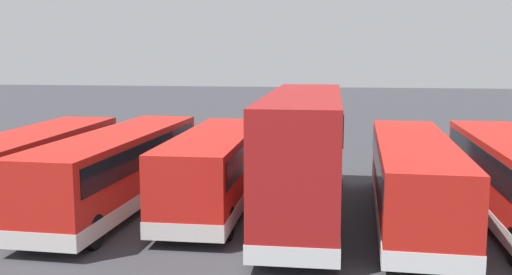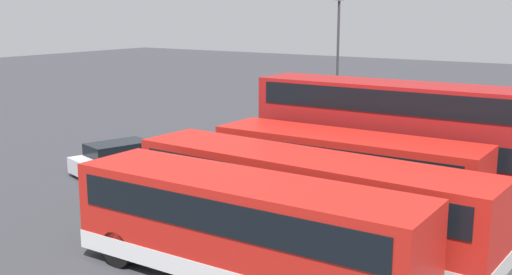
{
  "view_description": "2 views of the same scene",
  "coord_description": "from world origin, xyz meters",
  "px_view_note": "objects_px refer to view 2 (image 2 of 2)",
  "views": [
    {
      "loc": [
        -2.68,
        30.72,
        6.01
      ],
      "look_at": [
        1.38,
        1.1,
        1.59
      ],
      "focal_mm": 40.65,
      "sensor_mm": 36.0,
      "label": 1
    },
    {
      "loc": [
        21.95,
        18.92,
        7.41
      ],
      "look_at": [
        -1.49,
        3.17,
        1.58
      ],
      "focal_mm": 43.5,
      "sensor_mm": 36.0,
      "label": 2
    }
  ],
  "objects_px": {
    "bus_single_deck_second": "(430,139)",
    "lamp_post_tall": "(338,52)",
    "bus_single_deck_near_end": "(444,126)",
    "bus_single_deck_sixth": "(244,227)",
    "bus_double_decker_third": "(399,135)",
    "car_hatchback_silver": "(121,157)",
    "bus_single_deck_fourth": "(345,171)",
    "bus_single_deck_fifth": "(305,197)"
  },
  "relations": [
    {
      "from": "bus_single_deck_second",
      "to": "lamp_post_tall",
      "type": "bearing_deg",
      "value": -133.25
    },
    {
      "from": "bus_single_deck_near_end",
      "to": "bus_single_deck_second",
      "type": "height_order",
      "value": "same"
    },
    {
      "from": "lamp_post_tall",
      "to": "bus_single_deck_sixth",
      "type": "bearing_deg",
      "value": 20.72
    },
    {
      "from": "bus_double_decker_third",
      "to": "bus_single_deck_near_end",
      "type": "bearing_deg",
      "value": -176.67
    },
    {
      "from": "bus_single_deck_second",
      "to": "bus_double_decker_third",
      "type": "height_order",
      "value": "bus_double_decker_third"
    },
    {
      "from": "bus_double_decker_third",
      "to": "lamp_post_tall",
      "type": "distance_m",
      "value": 15.43
    },
    {
      "from": "bus_single_deck_second",
      "to": "bus_single_deck_sixth",
      "type": "relative_size",
      "value": 1.16
    },
    {
      "from": "bus_double_decker_third",
      "to": "bus_single_deck_sixth",
      "type": "xyz_separation_m",
      "value": [
        10.44,
        -0.34,
        -0.83
      ]
    },
    {
      "from": "car_hatchback_silver",
      "to": "lamp_post_tall",
      "type": "xyz_separation_m",
      "value": [
        -16.17,
        2.96,
        4.11
      ]
    },
    {
      "from": "car_hatchback_silver",
      "to": "bus_single_deck_sixth",
      "type": "bearing_deg",
      "value": 60.31
    },
    {
      "from": "bus_single_deck_near_end",
      "to": "bus_single_deck_fourth",
      "type": "height_order",
      "value": "same"
    },
    {
      "from": "bus_single_deck_second",
      "to": "bus_single_deck_fourth",
      "type": "xyz_separation_m",
      "value": [
        7.31,
        -0.73,
        -0.0
      ]
    },
    {
      "from": "bus_single_deck_fifth",
      "to": "bus_double_decker_third",
      "type": "bearing_deg",
      "value": 177.63
    },
    {
      "from": "bus_single_deck_second",
      "to": "bus_single_deck_fifth",
      "type": "relative_size",
      "value": 0.99
    },
    {
      "from": "bus_single_deck_second",
      "to": "car_hatchback_silver",
      "type": "height_order",
      "value": "bus_single_deck_second"
    },
    {
      "from": "bus_single_deck_fifth",
      "to": "car_hatchback_silver",
      "type": "height_order",
      "value": "bus_single_deck_fifth"
    },
    {
      "from": "bus_single_deck_second",
      "to": "bus_single_deck_fifth",
      "type": "distance_m",
      "value": 11.02
    },
    {
      "from": "bus_single_deck_near_end",
      "to": "bus_single_deck_fifth",
      "type": "distance_m",
      "value": 14.57
    },
    {
      "from": "car_hatchback_silver",
      "to": "lamp_post_tall",
      "type": "bearing_deg",
      "value": 169.62
    },
    {
      "from": "bus_single_deck_second",
      "to": "car_hatchback_silver",
      "type": "bearing_deg",
      "value": -57.13
    },
    {
      "from": "bus_single_deck_sixth",
      "to": "bus_single_deck_near_end",
      "type": "bearing_deg",
      "value": -179.7
    },
    {
      "from": "bus_single_deck_fourth",
      "to": "bus_double_decker_third",
      "type": "bearing_deg",
      "value": 168.35
    },
    {
      "from": "bus_single_deck_near_end",
      "to": "bus_single_deck_sixth",
      "type": "height_order",
      "value": "same"
    },
    {
      "from": "bus_single_deck_near_end",
      "to": "lamp_post_tall",
      "type": "relative_size",
      "value": 1.44
    },
    {
      "from": "bus_single_deck_sixth",
      "to": "car_hatchback_silver",
      "type": "height_order",
      "value": "bus_single_deck_sixth"
    },
    {
      "from": "bus_single_deck_second",
      "to": "bus_double_decker_third",
      "type": "xyz_separation_m",
      "value": [
        3.89,
        -0.03,
        0.83
      ]
    },
    {
      "from": "lamp_post_tall",
      "to": "bus_single_deck_fifth",
      "type": "bearing_deg",
      "value": 23.99
    },
    {
      "from": "bus_single_deck_sixth",
      "to": "car_hatchback_silver",
      "type": "distance_m",
      "value": 13.36
    },
    {
      "from": "bus_single_deck_fourth",
      "to": "bus_single_deck_sixth",
      "type": "bearing_deg",
      "value": 2.98
    },
    {
      "from": "bus_single_deck_near_end",
      "to": "bus_single_deck_second",
      "type": "bearing_deg",
      "value": 7.42
    },
    {
      "from": "bus_double_decker_third",
      "to": "bus_single_deck_fourth",
      "type": "distance_m",
      "value": 3.59
    },
    {
      "from": "car_hatchback_silver",
      "to": "bus_single_deck_near_end",
      "type": "bearing_deg",
      "value": 134.48
    },
    {
      "from": "bus_single_deck_fourth",
      "to": "bus_single_deck_second",
      "type": "bearing_deg",
      "value": 174.27
    },
    {
      "from": "bus_single_deck_near_end",
      "to": "bus_double_decker_third",
      "type": "bearing_deg",
      "value": 3.33
    },
    {
      "from": "bus_double_decker_third",
      "to": "lamp_post_tall",
      "type": "relative_size",
      "value": 1.46
    },
    {
      "from": "bus_single_deck_fifth",
      "to": "lamp_post_tall",
      "type": "xyz_separation_m",
      "value": [
        -19.46,
        -8.66,
        3.18
      ]
    },
    {
      "from": "bus_single_deck_fifth",
      "to": "bus_single_deck_sixth",
      "type": "height_order",
      "value": "same"
    },
    {
      "from": "car_hatchback_silver",
      "to": "lamp_post_tall",
      "type": "relative_size",
      "value": 0.6
    },
    {
      "from": "bus_double_decker_third",
      "to": "bus_single_deck_sixth",
      "type": "bearing_deg",
      "value": -1.86
    },
    {
      "from": "bus_single_deck_fourth",
      "to": "bus_single_deck_fifth",
      "type": "xyz_separation_m",
      "value": [
        3.71,
        0.41,
        0.0
      ]
    },
    {
      "from": "bus_single_deck_fifth",
      "to": "bus_single_deck_sixth",
      "type": "relative_size",
      "value": 1.18
    },
    {
      "from": "car_hatchback_silver",
      "to": "bus_single_deck_second",
      "type": "bearing_deg",
      "value": 122.87
    }
  ]
}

